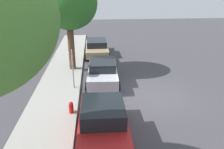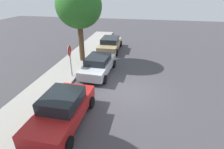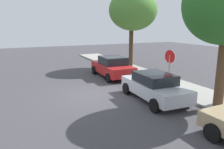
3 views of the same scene
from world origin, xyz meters
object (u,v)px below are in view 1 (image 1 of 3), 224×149
parked_car_red (103,122)px  fire_hydrant (71,109)px  street_tree_mid_block (69,3)px  parked_car_tan (97,47)px  parked_car_silver (103,71)px  stop_sign (72,62)px

parked_car_red → fire_hydrant: (1.87, 1.42, -0.42)m
parked_car_red → street_tree_mid_block: street_tree_mid_block is taller
parked_car_red → parked_car_tan: 11.51m
street_tree_mid_block → parked_car_silver: bearing=-136.5°
parked_car_silver → fire_hydrant: size_ratio=6.03×
stop_sign → parked_car_red: bearing=-162.1°
parked_car_silver → stop_sign: bearing=120.0°
stop_sign → parked_car_tan: size_ratio=0.54×
fire_hydrant → stop_sign: bearing=1.7°
parked_car_tan → street_tree_mid_block: 5.72m
parked_car_red → fire_hydrant: bearing=37.2°
parked_car_red → street_tree_mid_block: bearing=12.7°
parked_car_red → street_tree_mid_block: (7.76, 1.75, 3.90)m
parked_car_tan → fire_hydrant: 9.75m
parked_car_red → parked_car_tan: parked_car_red is taller
stop_sign → parked_car_silver: stop_sign is taller
parked_car_tan → street_tree_mid_block: street_tree_mid_block is taller
street_tree_mid_block → fire_hydrant: street_tree_mid_block is taller
parked_car_tan → street_tree_mid_block: size_ratio=0.70×
parked_car_tan → fire_hydrant: size_ratio=6.38×
parked_car_silver → parked_car_red: 5.66m
stop_sign → parked_car_tan: stop_sign is taller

